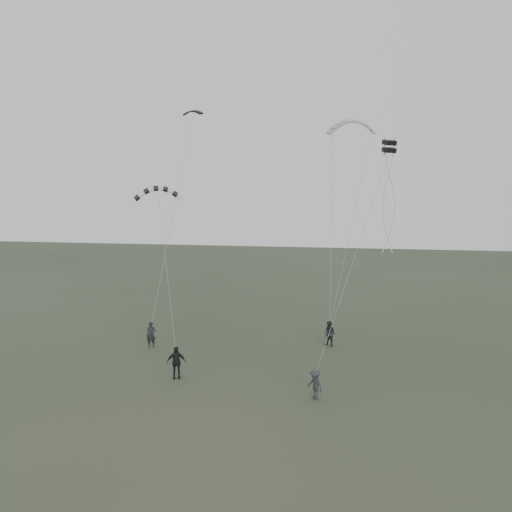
% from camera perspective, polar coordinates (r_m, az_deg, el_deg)
% --- Properties ---
extents(ground, '(140.00, 140.00, 0.00)m').
position_cam_1_polar(ground, '(31.35, -4.64, -13.46)').
color(ground, '#2F3A26').
rests_on(ground, ground).
extents(flyer_left, '(0.76, 0.59, 1.85)m').
position_cam_1_polar(flyer_left, '(37.00, -11.90, -8.78)').
color(flyer_left, black).
rests_on(flyer_left, ground).
extents(flyer_right, '(1.12, 1.04, 1.84)m').
position_cam_1_polar(flyer_right, '(36.79, 8.42, -8.80)').
color(flyer_right, black).
rests_on(flyer_right, ground).
extents(flyer_center, '(1.24, 0.84, 1.96)m').
position_cam_1_polar(flyer_center, '(30.91, -9.12, -11.91)').
color(flyer_center, black).
rests_on(flyer_center, ground).
extents(flyer_far, '(1.19, 1.17, 1.64)m').
position_cam_1_polar(flyer_far, '(27.94, 6.74, -14.38)').
color(flyer_far, '#2D2D33').
rests_on(flyer_far, ground).
extents(kite_dark_small, '(1.81, 1.01, 0.66)m').
position_cam_1_polar(kite_dark_small, '(43.40, -7.26, 16.11)').
color(kite_dark_small, black).
rests_on(kite_dark_small, flyer_left).
extents(kite_pale_large, '(4.12, 2.12, 1.81)m').
position_cam_1_polar(kite_pale_large, '(42.28, 10.94, 14.91)').
color(kite_pale_large, '#A1A4A5').
rests_on(kite_pale_large, flyer_right).
extents(kite_striped, '(3.39, 2.21, 1.42)m').
position_cam_1_polar(kite_striped, '(34.87, -11.10, 7.61)').
color(kite_striped, black).
rests_on(kite_striped, flyer_center).
extents(kite_box, '(0.92, 0.98, 0.83)m').
position_cam_1_polar(kite_box, '(31.65, 14.98, 12.01)').
color(kite_box, black).
rests_on(kite_box, flyer_far).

